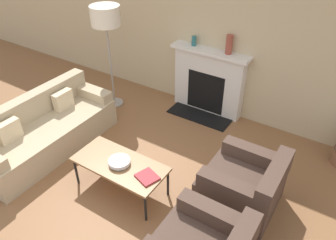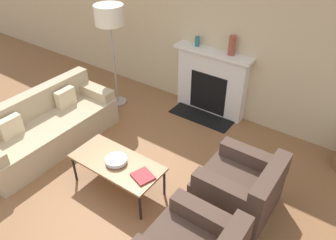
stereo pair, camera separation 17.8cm
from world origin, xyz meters
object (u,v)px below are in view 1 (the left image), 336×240
bowl (119,162)px  floor_lamp (106,20)px  mantel_vase_left (194,41)px  mantel_vase_center_left (229,44)px  fireplace (208,82)px  armchair_far (244,186)px  coffee_table (120,165)px  book (147,177)px  couch (45,131)px

bowl → floor_lamp: bearing=132.9°
mantel_vase_left → mantel_vase_center_left: bearing=0.0°
fireplace → bowl: bearing=-90.9°
armchair_far → mantel_vase_center_left: (-1.07, 1.72, 0.99)m
fireplace → mantel_vase_left: bearing=177.4°
floor_lamp → mantel_vase_left: 1.45m
mantel_vase_center_left → coffee_table: bearing=-98.4°
armchair_far → floor_lamp: bearing=-108.6°
book → couch: bearing=-163.6°
couch → armchair_far: couch is taller
couch → bowl: (1.51, -0.08, 0.18)m
coffee_table → bowl: 0.07m
armchair_far → bowl: bearing=-66.1°
couch → floor_lamp: bearing=-1.0°
book → coffee_table: bearing=-163.6°
fireplace → armchair_far: bearing=-51.3°
mantel_vase_left → mantel_vase_center_left: size_ratio=0.52×
coffee_table → fireplace: bearing=88.9°
mantel_vase_left → coffee_table: bearing=-83.3°
couch → bowl: size_ratio=7.80×
couch → coffee_table: bearing=-92.4°
fireplace → bowl: size_ratio=4.93×
fireplace → book: fireplace is taller
armchair_far → floor_lamp: (-2.89, 0.97, 1.25)m
armchair_far → mantel_vase_left: (-1.69, 1.72, 0.92)m
mantel_vase_left → mantel_vase_center_left: (0.62, 0.00, 0.07)m
bowl → book: 0.43m
mantel_vase_center_left → book: bearing=-87.7°
fireplace → floor_lamp: (-1.52, -0.73, 0.99)m
armchair_far → mantel_vase_left: mantel_vase_left is taller
bowl → floor_lamp: floor_lamp is taller
fireplace → mantel_vase_center_left: mantel_vase_center_left is taller
coffee_table → bowl: bowl is taller
coffee_table → bowl: size_ratio=4.39×
coffee_table → floor_lamp: bearing=133.0°
couch → mantel_vase_left: 2.73m
fireplace → couch: fireplace is taller
bowl → book: bearing=-0.8°
fireplace → couch: (-1.55, -2.25, -0.25)m
coffee_table → mantel_vase_left: mantel_vase_left is taller
couch → coffee_table: couch is taller
book → mantel_vase_center_left: size_ratio=1.00×
armchair_far → bowl: armchair_far is taller
mantel_vase_center_left → armchair_far: bearing=-58.2°
bowl → fireplace: bearing=89.1°
book → mantel_vase_left: mantel_vase_left is taller
fireplace → couch: bearing=-124.5°
couch → mantel_vase_center_left: mantel_vase_center_left is taller
coffee_table → mantel_vase_center_left: (0.34, 2.33, 0.88)m
bowl → coffee_table: bearing=126.5°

